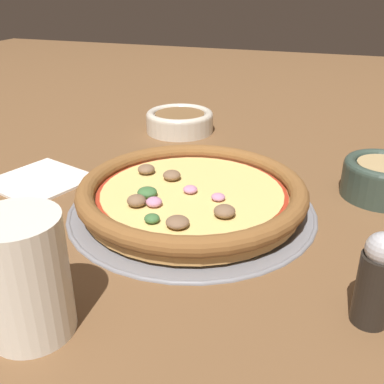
{
  "coord_description": "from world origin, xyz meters",
  "views": [
    {
      "loc": [
        -0.18,
        0.53,
        0.3
      ],
      "look_at": [
        0.0,
        0.0,
        0.03
      ],
      "focal_mm": 42.0,
      "sensor_mm": 36.0,
      "label": 1
    }
  ],
  "objects_px": {
    "pizza": "(192,193)",
    "drinking_cup": "(25,277)",
    "pizza_tray": "(192,207)",
    "napkin": "(40,179)",
    "bowl_near": "(383,177)",
    "bowl_far": "(180,120)",
    "pepper_shaker": "(376,280)"
  },
  "relations": [
    {
      "from": "bowl_far",
      "to": "pepper_shaker",
      "type": "xyz_separation_m",
      "value": [
        -0.37,
        0.48,
        0.02
      ]
    },
    {
      "from": "bowl_near",
      "to": "pepper_shaker",
      "type": "height_order",
      "value": "pepper_shaker"
    },
    {
      "from": "pizza",
      "to": "drinking_cup",
      "type": "distance_m",
      "value": 0.28
    },
    {
      "from": "pizza",
      "to": "napkin",
      "type": "distance_m",
      "value": 0.26
    },
    {
      "from": "pizza_tray",
      "to": "bowl_near",
      "type": "height_order",
      "value": "bowl_near"
    },
    {
      "from": "drinking_cup",
      "to": "napkin",
      "type": "height_order",
      "value": "drinking_cup"
    },
    {
      "from": "bowl_near",
      "to": "drinking_cup",
      "type": "relative_size",
      "value": 0.98
    },
    {
      "from": "bowl_near",
      "to": "pepper_shaker",
      "type": "relative_size",
      "value": 1.21
    },
    {
      "from": "pepper_shaker",
      "to": "bowl_far",
      "type": "bearing_deg",
      "value": -52.58
    },
    {
      "from": "pizza",
      "to": "bowl_far",
      "type": "height_order",
      "value": "pizza"
    },
    {
      "from": "pizza",
      "to": "napkin",
      "type": "bearing_deg",
      "value": -2.68
    },
    {
      "from": "pizza",
      "to": "napkin",
      "type": "height_order",
      "value": "pizza"
    },
    {
      "from": "pizza",
      "to": "bowl_near",
      "type": "xyz_separation_m",
      "value": [
        -0.25,
        -0.13,
        0.0
      ]
    },
    {
      "from": "pizza_tray",
      "to": "bowl_far",
      "type": "distance_m",
      "value": 0.35
    },
    {
      "from": "bowl_near",
      "to": "drinking_cup",
      "type": "distance_m",
      "value": 0.51
    },
    {
      "from": "pizza",
      "to": "pepper_shaker",
      "type": "height_order",
      "value": "pepper_shaker"
    },
    {
      "from": "drinking_cup",
      "to": "pizza_tray",
      "type": "bearing_deg",
      "value": -102.97
    },
    {
      "from": "pizza_tray",
      "to": "pizza",
      "type": "distance_m",
      "value": 0.02
    },
    {
      "from": "pizza",
      "to": "bowl_near",
      "type": "relative_size",
      "value": 2.73
    },
    {
      "from": "bowl_near",
      "to": "bowl_far",
      "type": "relative_size",
      "value": 0.83
    },
    {
      "from": "pizza_tray",
      "to": "pepper_shaker",
      "type": "relative_size",
      "value": 3.59
    },
    {
      "from": "pepper_shaker",
      "to": "pizza",
      "type": "bearing_deg",
      "value": -34.25
    },
    {
      "from": "bowl_near",
      "to": "bowl_far",
      "type": "xyz_separation_m",
      "value": [
        0.39,
        -0.19,
        -0.01
      ]
    },
    {
      "from": "pizza_tray",
      "to": "pepper_shaker",
      "type": "bearing_deg",
      "value": 145.62
    },
    {
      "from": "pizza_tray",
      "to": "napkin",
      "type": "bearing_deg",
      "value": -2.55
    },
    {
      "from": "pizza_tray",
      "to": "napkin",
      "type": "distance_m",
      "value": 0.26
    },
    {
      "from": "bowl_far",
      "to": "drinking_cup",
      "type": "bearing_deg",
      "value": 97.29
    },
    {
      "from": "pizza",
      "to": "drinking_cup",
      "type": "xyz_separation_m",
      "value": [
        0.06,
        0.27,
        0.03
      ]
    },
    {
      "from": "pizza_tray",
      "to": "pizza",
      "type": "relative_size",
      "value": 1.09
    },
    {
      "from": "bowl_far",
      "to": "bowl_near",
      "type": "bearing_deg",
      "value": 153.68
    },
    {
      "from": "pizza_tray",
      "to": "bowl_far",
      "type": "relative_size",
      "value": 2.48
    },
    {
      "from": "bowl_far",
      "to": "napkin",
      "type": "distance_m",
      "value": 0.34
    }
  ]
}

